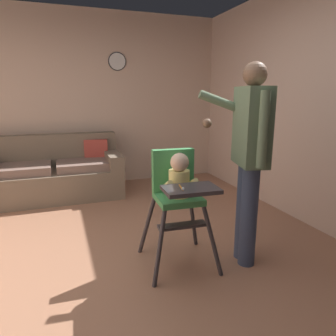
{
  "coord_description": "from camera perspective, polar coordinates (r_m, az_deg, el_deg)",
  "views": [
    {
      "loc": [
        -0.42,
        -2.39,
        1.43
      ],
      "look_at": [
        0.45,
        0.05,
        0.81
      ],
      "focal_mm": 33.26,
      "sensor_mm": 36.0,
      "label": 1
    }
  ],
  "objects": [
    {
      "name": "wall_right",
      "position": [
        3.75,
        25.04,
        10.68
      ],
      "size": [
        0.06,
        5.91,
        2.67
      ],
      "primitive_type": "cube",
      "color": "beige",
      "rests_on": "ground"
    },
    {
      "name": "ground",
      "position": [
        2.84,
        -8.61,
        -18.15
      ],
      "size": [
        5.92,
        6.91,
        0.1
      ],
      "primitive_type": "cube",
      "color": "#A47054"
    },
    {
      "name": "adult_standing",
      "position": [
        2.62,
        14.69,
        2.38
      ],
      "size": [
        0.5,
        0.58,
        1.67
      ],
      "rotation": [
        0.0,
        0.0,
        2.89
      ],
      "color": "#364260",
      "rests_on": "ground"
    },
    {
      "name": "couch",
      "position": [
        4.69,
        -19.97,
        -0.97
      ],
      "size": [
        1.84,
        0.86,
        0.86
      ],
      "rotation": [
        0.0,
        0.0,
        -1.57
      ],
      "color": "#766553",
      "rests_on": "ground"
    },
    {
      "name": "wall_clock",
      "position": [
        5.15,
        -9.31,
        18.71
      ],
      "size": [
        0.28,
        0.04,
        0.28
      ],
      "color": "white"
    },
    {
      "name": "wall_far",
      "position": [
        5.1,
        -15.12,
        11.85
      ],
      "size": [
        5.12,
        0.06,
        2.67
      ],
      "primitive_type": "cube",
      "color": "beige",
      "rests_on": "ground"
    },
    {
      "name": "high_chair",
      "position": [
        2.56,
        1.87,
        -3.47
      ],
      "size": [
        0.64,
        0.75,
        0.98
      ],
      "rotation": [
        0.0,
        0.0,
        -1.63
      ],
      "color": "#332F33",
      "rests_on": "ground"
    }
  ]
}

